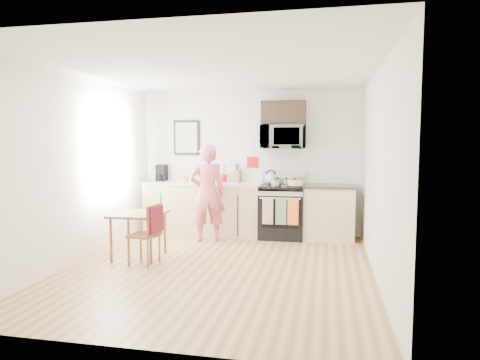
% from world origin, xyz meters
% --- Properties ---
extents(floor, '(4.60, 4.60, 0.00)m').
position_xyz_m(floor, '(0.00, 0.00, 0.00)').
color(floor, brown).
rests_on(floor, ground).
extents(back_wall, '(4.00, 0.04, 2.60)m').
position_xyz_m(back_wall, '(0.00, 2.30, 1.30)').
color(back_wall, white).
rests_on(back_wall, floor).
extents(front_wall, '(4.00, 0.04, 2.60)m').
position_xyz_m(front_wall, '(0.00, -2.30, 1.30)').
color(front_wall, white).
rests_on(front_wall, floor).
extents(left_wall, '(0.04, 4.60, 2.60)m').
position_xyz_m(left_wall, '(-2.00, 0.00, 1.30)').
color(left_wall, white).
rests_on(left_wall, floor).
extents(right_wall, '(0.04, 4.60, 2.60)m').
position_xyz_m(right_wall, '(2.00, 0.00, 1.30)').
color(right_wall, white).
rests_on(right_wall, floor).
extents(ceiling, '(4.00, 4.60, 0.04)m').
position_xyz_m(ceiling, '(0.00, 0.00, 2.60)').
color(ceiling, white).
rests_on(ceiling, back_wall).
extents(window, '(0.06, 1.40, 1.50)m').
position_xyz_m(window, '(-1.96, 0.80, 1.55)').
color(window, silver).
rests_on(window, left_wall).
extents(cabinet_left, '(2.10, 0.60, 0.90)m').
position_xyz_m(cabinet_left, '(-0.80, 2.00, 0.45)').
color(cabinet_left, '#D8B48A').
rests_on(cabinet_left, floor).
extents(countertop_left, '(2.14, 0.64, 0.04)m').
position_xyz_m(countertop_left, '(-0.80, 2.00, 0.92)').
color(countertop_left, '#ECE5CB').
rests_on(countertop_left, cabinet_left).
extents(cabinet_right, '(0.84, 0.60, 0.90)m').
position_xyz_m(cabinet_right, '(1.43, 2.00, 0.45)').
color(cabinet_right, '#D8B48A').
rests_on(cabinet_right, floor).
extents(countertop_right, '(0.88, 0.64, 0.04)m').
position_xyz_m(countertop_right, '(1.43, 2.00, 0.92)').
color(countertop_right, black).
rests_on(countertop_right, cabinet_right).
extents(range, '(0.76, 0.70, 1.16)m').
position_xyz_m(range, '(0.63, 1.98, 0.44)').
color(range, black).
rests_on(range, floor).
extents(microwave, '(0.76, 0.51, 0.42)m').
position_xyz_m(microwave, '(0.63, 2.08, 1.76)').
color(microwave, '#B6B6BB').
rests_on(microwave, back_wall).
extents(upper_cabinet, '(0.76, 0.35, 0.40)m').
position_xyz_m(upper_cabinet, '(0.63, 2.12, 2.18)').
color(upper_cabinet, black).
rests_on(upper_cabinet, back_wall).
extents(wall_art, '(0.50, 0.04, 0.65)m').
position_xyz_m(wall_art, '(-1.20, 2.28, 1.75)').
color(wall_art, black).
rests_on(wall_art, back_wall).
extents(wall_trivet, '(0.20, 0.02, 0.20)m').
position_xyz_m(wall_trivet, '(0.05, 2.28, 1.30)').
color(wall_trivet, '#B60F14').
rests_on(wall_trivet, back_wall).
extents(person, '(0.70, 0.58, 1.64)m').
position_xyz_m(person, '(-0.57, 1.45, 0.82)').
color(person, '#B43148').
rests_on(person, floor).
extents(dining_table, '(0.70, 0.70, 0.66)m').
position_xyz_m(dining_table, '(-1.26, 0.25, 0.58)').
color(dining_table, brown).
rests_on(dining_table, floor).
extents(chair, '(0.43, 0.40, 0.84)m').
position_xyz_m(chair, '(-0.92, -0.06, 0.54)').
color(chair, brown).
rests_on(chair, floor).
extents(knife_block, '(0.12, 0.15, 0.22)m').
position_xyz_m(knife_block, '(-0.21, 2.22, 1.05)').
color(knife_block, brown).
rests_on(knife_block, countertop_left).
extents(utensil_crock, '(0.11, 0.11, 0.33)m').
position_xyz_m(utensil_crock, '(-0.46, 2.18, 1.07)').
color(utensil_crock, '#B60F14').
rests_on(utensil_crock, countertop_left).
extents(fruit_bowl, '(0.29, 0.29, 0.11)m').
position_xyz_m(fruit_bowl, '(-1.17, 2.06, 0.98)').
color(fruit_bowl, white).
rests_on(fruit_bowl, countertop_left).
extents(milk_carton, '(0.12, 0.12, 0.26)m').
position_xyz_m(milk_carton, '(-1.01, 2.04, 1.07)').
color(milk_carton, tan).
rests_on(milk_carton, countertop_left).
extents(coffee_maker, '(0.17, 0.26, 0.30)m').
position_xyz_m(coffee_maker, '(-1.67, 2.19, 1.08)').
color(coffee_maker, black).
rests_on(coffee_maker, countertop_left).
extents(bread_bag, '(0.30, 0.19, 0.10)m').
position_xyz_m(bread_bag, '(-0.87, 1.88, 0.99)').
color(bread_bag, tan).
rests_on(bread_bag, countertop_left).
extents(cake, '(0.31, 0.31, 0.10)m').
position_xyz_m(cake, '(0.88, 1.83, 0.97)').
color(cake, black).
rests_on(cake, range).
extents(kettle, '(0.20, 0.20, 0.25)m').
position_xyz_m(kettle, '(0.41, 2.13, 1.03)').
color(kettle, white).
rests_on(kettle, range).
extents(pot, '(0.18, 0.30, 0.09)m').
position_xyz_m(pot, '(0.53, 1.91, 0.97)').
color(pot, '#B6B6BB').
rests_on(pot, range).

